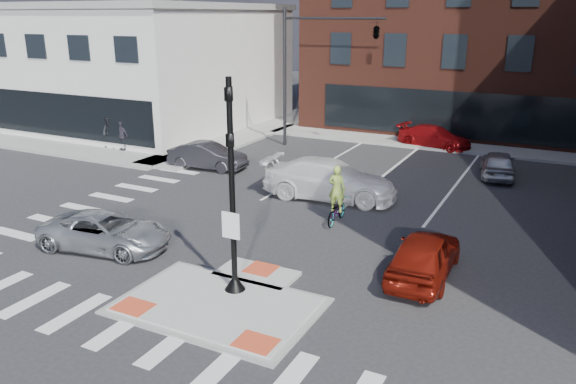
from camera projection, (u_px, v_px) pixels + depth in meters
The scene contains 18 objects.
ground at pixel (228, 299), 15.70m from camera, with size 120.00×120.00×0.00m, color #28282B.
refuge_island at pixel (222, 301), 15.47m from camera, with size 5.40×4.65×0.13m.
sidewalk_nw at pixel (137, 137), 35.92m from camera, with size 23.50×20.50×0.15m.
sidewalk_n at pixel (474, 148), 33.06m from camera, with size 26.00×3.00×0.15m, color gray.
building_nw at pixel (121, 63), 40.91m from camera, with size 20.40×16.40×14.40m.
building_n at pixel (510, 11), 39.21m from camera, with size 24.40×18.40×15.50m.
building_far_left at pixel (459, 40), 60.08m from camera, with size 10.00×12.00×10.00m, color slate.
signal_pole at pixel (233, 215), 15.32m from camera, with size 0.60×0.60×5.98m.
mast_arm_signal at pixel (350, 41), 30.61m from camera, with size 6.10×2.24×8.00m.
silver_suv at pixel (106, 231), 18.89m from camera, with size 2.06×4.47×1.24m, color #B1B4B8.
red_sedan at pixel (424, 255), 16.83m from camera, with size 1.68×4.17×1.42m, color maroon.
white_pickup at pixel (330, 179), 24.07m from camera, with size 2.34×5.77×1.67m, color white.
bg_car_dark at pixel (208, 156), 28.77m from camera, with size 1.42×4.08×1.34m, color #27262C.
bg_car_silver at pixel (498, 164), 27.32m from camera, with size 1.54×3.83×1.30m, color #B1B4B9.
bg_car_red at pixel (434, 137), 33.44m from camera, with size 1.78×4.38×1.27m, color maroon.
cyclist at pixel (336, 204), 21.25m from camera, with size 0.72×1.82×2.25m.
pedestrian_a at pixel (110, 133), 32.41m from camera, with size 0.91×0.71×1.87m, color black.
pedestrian_b at pixel (122, 136), 32.03m from camera, with size 0.98×0.41×1.68m, color #36323E.
Camera 1 is at (7.90, -11.76, 7.60)m, focal length 35.00 mm.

